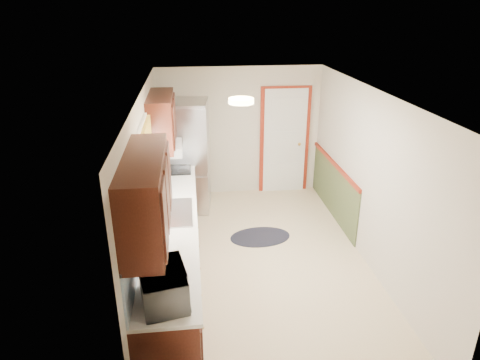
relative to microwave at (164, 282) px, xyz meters
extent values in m
cube|color=beige|center=(1.20, 1.95, -1.14)|extent=(3.20, 5.20, 0.12)
cube|color=white|center=(1.20, 1.95, 1.26)|extent=(3.20, 5.20, 0.12)
cube|color=beige|center=(1.20, 4.45, 0.06)|extent=(3.20, 0.10, 2.40)
cube|color=beige|center=(1.20, -0.55, 0.06)|extent=(3.20, 0.10, 2.40)
cube|color=beige|center=(-0.30, 1.95, 0.06)|extent=(0.10, 5.20, 2.40)
cube|color=beige|center=(2.70, 1.95, 0.06)|extent=(0.10, 5.20, 2.40)
cube|color=#3B150D|center=(0.00, 1.65, -0.69)|extent=(0.60, 4.00, 0.90)
cube|color=white|center=(0.01, 1.65, -0.22)|extent=(0.63, 4.00, 0.04)
cube|color=#5CA2E1|center=(-0.29, 1.65, 0.08)|extent=(0.02, 4.00, 0.55)
cube|color=#3B150D|center=(-0.12, 0.35, 0.69)|extent=(0.35, 1.40, 0.75)
cube|color=#3B150D|center=(-0.12, 3.05, 0.69)|extent=(0.35, 1.20, 0.75)
cube|color=white|center=(-0.29, 1.75, 0.48)|extent=(0.02, 1.00, 0.90)
cube|color=orange|center=(-0.24, 1.75, 0.83)|extent=(0.05, 1.12, 0.24)
cube|color=#B7B7BC|center=(0.01, 1.75, -0.19)|extent=(0.52, 0.82, 0.02)
cube|color=white|center=(-0.07, 3.10, 0.24)|extent=(0.45, 0.60, 0.15)
cube|color=maroon|center=(2.05, 4.42, -0.14)|extent=(0.94, 0.05, 2.08)
cube|color=white|center=(2.05, 4.39, -0.14)|extent=(0.80, 0.04, 2.00)
cube|color=#43502D|center=(2.69, 3.30, -0.69)|extent=(0.02, 2.30, 0.90)
cube|color=maroon|center=(2.67, 3.30, -0.22)|extent=(0.04, 2.30, 0.06)
cylinder|color=#FFD88C|center=(0.90, 1.75, 1.22)|extent=(0.30, 0.30, 0.06)
imported|color=white|center=(0.00, 0.00, 0.00)|extent=(0.42, 0.63, 0.39)
cube|color=#B7B7BC|center=(0.18, 3.87, -0.17)|extent=(0.88, 0.84, 1.93)
cylinder|color=black|center=(-0.09, 3.45, -0.27)|extent=(0.02, 0.02, 1.35)
ellipsoid|color=black|center=(1.31, 2.62, -1.13)|extent=(1.00, 0.70, 0.01)
cube|color=black|center=(0.01, 3.35, -0.19)|extent=(0.52, 0.62, 0.02)
camera|label=1|loc=(0.30, -3.20, 2.28)|focal=32.00mm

